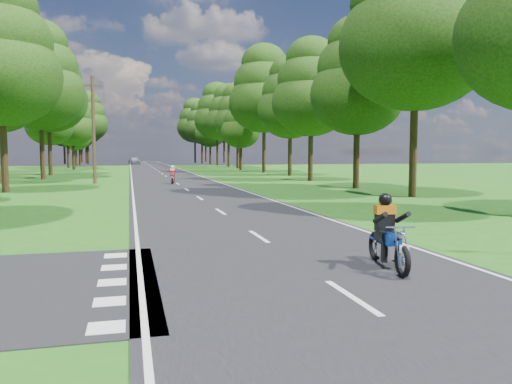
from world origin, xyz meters
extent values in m
plane|color=#1F5714|center=(0.00, 0.00, 0.00)|extent=(160.00, 160.00, 0.00)
cube|color=black|center=(0.00, 50.00, 0.01)|extent=(7.00, 140.00, 0.02)
cube|color=silver|center=(0.00, -4.00, 0.02)|extent=(0.12, 2.00, 0.01)
cube|color=silver|center=(0.00, 2.00, 0.02)|extent=(0.12, 2.00, 0.01)
cube|color=silver|center=(0.00, 8.00, 0.02)|extent=(0.12, 2.00, 0.01)
cube|color=silver|center=(0.00, 14.00, 0.02)|extent=(0.12, 2.00, 0.01)
cube|color=silver|center=(0.00, 20.00, 0.02)|extent=(0.12, 2.00, 0.01)
cube|color=silver|center=(0.00, 26.00, 0.02)|extent=(0.12, 2.00, 0.01)
cube|color=silver|center=(0.00, 32.00, 0.02)|extent=(0.12, 2.00, 0.01)
cube|color=silver|center=(0.00, 38.00, 0.02)|extent=(0.12, 2.00, 0.01)
cube|color=silver|center=(0.00, 44.00, 0.02)|extent=(0.12, 2.00, 0.01)
cube|color=silver|center=(0.00, 50.00, 0.02)|extent=(0.12, 2.00, 0.01)
cube|color=silver|center=(0.00, 56.00, 0.02)|extent=(0.12, 2.00, 0.01)
cube|color=silver|center=(0.00, 62.00, 0.02)|extent=(0.12, 2.00, 0.01)
cube|color=silver|center=(0.00, 68.00, 0.02)|extent=(0.12, 2.00, 0.01)
cube|color=silver|center=(0.00, 74.00, 0.02)|extent=(0.12, 2.00, 0.01)
cube|color=silver|center=(0.00, 80.00, 0.02)|extent=(0.12, 2.00, 0.01)
cube|color=silver|center=(0.00, 86.00, 0.02)|extent=(0.12, 2.00, 0.01)
cube|color=silver|center=(0.00, 92.00, 0.02)|extent=(0.12, 2.00, 0.01)
cube|color=silver|center=(0.00, 98.00, 0.02)|extent=(0.12, 2.00, 0.01)
cube|color=silver|center=(0.00, 104.00, 0.02)|extent=(0.12, 2.00, 0.01)
cube|color=silver|center=(0.00, 110.00, 0.02)|extent=(0.12, 2.00, 0.01)
cube|color=silver|center=(0.00, 116.00, 0.02)|extent=(0.12, 2.00, 0.01)
cube|color=silver|center=(-3.30, 50.00, 0.02)|extent=(0.10, 140.00, 0.01)
cube|color=silver|center=(3.30, 50.00, 0.02)|extent=(0.10, 140.00, 0.01)
cube|color=silver|center=(-3.80, -4.50, 0.02)|extent=(0.50, 0.50, 0.01)
cube|color=silver|center=(-3.80, -3.30, 0.02)|extent=(0.50, 0.50, 0.01)
cube|color=silver|center=(-3.80, -2.10, 0.02)|extent=(0.50, 0.50, 0.01)
cube|color=silver|center=(-3.80, -0.90, 0.02)|extent=(0.50, 0.50, 0.01)
cube|color=silver|center=(-3.80, 0.30, 0.02)|extent=(0.50, 0.50, 0.01)
cylinder|color=black|center=(-10.57, 20.76, 1.96)|extent=(0.40, 0.40, 3.91)
ellipsoid|color=black|center=(-10.57, 20.76, 6.78)|extent=(6.85, 6.85, 5.82)
ellipsoid|color=black|center=(-10.57, 20.76, 8.68)|extent=(5.87, 5.87, 4.99)
cylinder|color=black|center=(-10.82, 35.60, 2.16)|extent=(0.40, 0.40, 4.32)
ellipsoid|color=black|center=(-10.82, 35.60, 7.47)|extent=(7.56, 7.56, 6.42)
ellipsoid|color=black|center=(-10.82, 35.60, 9.58)|extent=(6.48, 6.48, 5.51)
ellipsoid|color=black|center=(-10.82, 35.60, 11.68)|extent=(4.86, 4.86, 4.13)
cylinder|color=black|center=(-11.26, 43.10, 2.20)|extent=(0.40, 0.40, 4.40)
ellipsoid|color=black|center=(-11.26, 43.10, 7.62)|extent=(7.71, 7.71, 6.55)
ellipsoid|color=black|center=(-11.26, 43.10, 9.77)|extent=(6.60, 6.60, 5.61)
ellipsoid|color=black|center=(-11.26, 43.10, 11.92)|extent=(4.95, 4.95, 4.21)
cylinder|color=black|center=(-12.61, 52.78, 1.60)|extent=(0.40, 0.40, 3.20)
ellipsoid|color=black|center=(-12.61, 52.78, 5.54)|extent=(5.60, 5.60, 4.76)
ellipsoid|color=black|center=(-12.61, 52.78, 7.10)|extent=(4.80, 4.80, 4.08)
ellipsoid|color=black|center=(-12.61, 52.78, 8.66)|extent=(3.60, 3.60, 3.06)
cylinder|color=black|center=(-10.75, 60.15, 1.61)|extent=(0.40, 0.40, 3.22)
ellipsoid|color=black|center=(-10.75, 60.15, 5.58)|extent=(5.64, 5.64, 4.79)
ellipsoid|color=black|center=(-10.75, 60.15, 7.15)|extent=(4.83, 4.83, 4.11)
ellipsoid|color=black|center=(-10.75, 60.15, 8.72)|extent=(3.62, 3.62, 3.08)
cylinder|color=black|center=(-12.29, 67.91, 1.80)|extent=(0.40, 0.40, 3.61)
ellipsoid|color=black|center=(-12.29, 67.91, 6.25)|extent=(6.31, 6.31, 5.37)
ellipsoid|color=black|center=(-12.29, 67.91, 8.01)|extent=(5.41, 5.41, 4.60)
ellipsoid|color=black|center=(-12.29, 67.91, 9.76)|extent=(4.06, 4.06, 3.45)
cylinder|color=black|center=(-11.94, 75.74, 1.33)|extent=(0.40, 0.40, 2.67)
ellipsoid|color=black|center=(-11.94, 75.74, 4.62)|extent=(4.67, 4.67, 3.97)
ellipsoid|color=black|center=(-11.94, 75.74, 5.92)|extent=(4.00, 4.00, 3.40)
ellipsoid|color=black|center=(-11.94, 75.74, 7.22)|extent=(3.00, 3.00, 2.55)
cylinder|color=black|center=(-12.18, 84.90, 1.54)|extent=(0.40, 0.40, 3.09)
ellipsoid|color=black|center=(-12.18, 84.90, 5.34)|extent=(5.40, 5.40, 4.59)
ellipsoid|color=black|center=(-12.18, 84.90, 6.85)|extent=(4.63, 4.63, 3.93)
ellipsoid|color=black|center=(-12.18, 84.90, 8.35)|extent=(3.47, 3.47, 2.95)
cylinder|color=black|center=(-11.23, 91.41, 2.24)|extent=(0.40, 0.40, 4.48)
ellipsoid|color=black|center=(-11.23, 91.41, 7.75)|extent=(7.84, 7.84, 6.66)
ellipsoid|color=black|center=(-11.23, 91.41, 9.94)|extent=(6.72, 6.72, 5.71)
ellipsoid|color=black|center=(-11.23, 91.41, 12.12)|extent=(5.04, 5.04, 4.28)
cylinder|color=black|center=(-12.28, 100.39, 2.05)|extent=(0.40, 0.40, 4.09)
ellipsoid|color=black|center=(-12.28, 100.39, 7.09)|extent=(7.16, 7.16, 6.09)
ellipsoid|color=black|center=(-12.28, 100.39, 9.08)|extent=(6.14, 6.14, 5.22)
ellipsoid|color=black|center=(-12.28, 100.39, 11.08)|extent=(4.61, 4.61, 3.92)
cylinder|color=black|center=(11.06, 12.20, 2.28)|extent=(0.40, 0.40, 4.56)
ellipsoid|color=black|center=(11.06, 12.20, 7.89)|extent=(7.98, 7.98, 6.78)
ellipsoid|color=black|center=(11.06, 12.20, 10.12)|extent=(6.84, 6.84, 5.81)
cylinder|color=black|center=(10.92, 18.69, 1.75)|extent=(0.40, 0.40, 3.49)
ellipsoid|color=black|center=(10.92, 18.69, 6.05)|extent=(6.12, 6.12, 5.20)
ellipsoid|color=black|center=(10.92, 18.69, 7.75)|extent=(5.24, 5.24, 4.46)
ellipsoid|color=black|center=(10.92, 18.69, 9.46)|extent=(3.93, 3.93, 3.34)
cylinder|color=black|center=(11.06, 27.58, 1.85)|extent=(0.40, 0.40, 3.69)
ellipsoid|color=black|center=(11.06, 27.58, 6.39)|extent=(6.46, 6.46, 5.49)
ellipsoid|color=black|center=(11.06, 27.58, 8.19)|extent=(5.54, 5.54, 4.71)
ellipsoid|color=black|center=(11.06, 27.58, 9.99)|extent=(4.15, 4.15, 3.53)
cylinder|color=black|center=(12.17, 36.42, 1.87)|extent=(0.40, 0.40, 3.74)
ellipsoid|color=black|center=(12.17, 36.42, 6.48)|extent=(6.55, 6.55, 5.57)
ellipsoid|color=black|center=(12.17, 36.42, 8.31)|extent=(5.62, 5.62, 4.77)
ellipsoid|color=black|center=(12.17, 36.42, 10.13)|extent=(4.21, 4.21, 3.58)
cylinder|color=black|center=(11.72, 44.72, 2.32)|extent=(0.40, 0.40, 4.64)
ellipsoid|color=black|center=(11.72, 44.72, 8.04)|extent=(8.12, 8.12, 6.91)
ellipsoid|color=black|center=(11.72, 44.72, 10.30)|extent=(6.96, 6.96, 5.92)
ellipsoid|color=black|center=(11.72, 44.72, 12.56)|extent=(5.22, 5.22, 4.44)
cylinder|color=black|center=(10.55, 51.92, 1.45)|extent=(0.40, 0.40, 2.91)
ellipsoid|color=black|center=(10.55, 51.92, 5.03)|extent=(5.09, 5.09, 4.33)
ellipsoid|color=black|center=(10.55, 51.92, 6.45)|extent=(4.36, 4.36, 3.71)
ellipsoid|color=black|center=(10.55, 51.92, 7.87)|extent=(3.27, 3.27, 2.78)
cylinder|color=black|center=(11.77, 59.40, 1.94)|extent=(0.40, 0.40, 3.88)
ellipsoid|color=black|center=(11.77, 59.40, 6.71)|extent=(6.78, 6.78, 5.77)
ellipsoid|color=black|center=(11.77, 59.40, 8.60)|extent=(5.81, 5.81, 4.94)
ellipsoid|color=black|center=(11.77, 59.40, 10.49)|extent=(4.36, 4.36, 3.71)
cylinder|color=black|center=(12.10, 67.87, 2.09)|extent=(0.40, 0.40, 4.18)
ellipsoid|color=black|center=(12.10, 67.87, 7.23)|extent=(7.31, 7.31, 6.21)
ellipsoid|color=black|center=(12.10, 67.87, 9.27)|extent=(6.27, 6.27, 5.33)
ellipsoid|color=black|center=(12.10, 67.87, 11.31)|extent=(4.70, 4.70, 4.00)
cylinder|color=black|center=(11.80, 76.83, 2.32)|extent=(0.40, 0.40, 4.63)
ellipsoid|color=black|center=(11.80, 76.83, 8.02)|extent=(8.11, 8.11, 6.89)
ellipsoid|color=black|center=(11.80, 76.83, 10.28)|extent=(6.95, 6.95, 5.91)
ellipsoid|color=black|center=(11.80, 76.83, 12.54)|extent=(5.21, 5.21, 4.43)
cylinder|color=black|center=(11.69, 84.12, 1.68)|extent=(0.40, 0.40, 3.36)
ellipsoid|color=black|center=(11.69, 84.12, 5.82)|extent=(5.88, 5.88, 5.00)
ellipsoid|color=black|center=(11.69, 84.12, 7.46)|extent=(5.04, 5.04, 4.29)
ellipsoid|color=black|center=(11.69, 84.12, 9.10)|extent=(3.78, 3.78, 3.21)
cylinder|color=black|center=(11.14, 91.34, 2.04)|extent=(0.40, 0.40, 4.09)
ellipsoid|color=black|center=(11.14, 91.34, 7.07)|extent=(7.15, 7.15, 6.08)
ellipsoid|color=black|center=(11.14, 91.34, 9.07)|extent=(6.13, 6.13, 5.21)
ellipsoid|color=black|center=(11.14, 91.34, 11.06)|extent=(4.60, 4.60, 3.91)
cylinder|color=black|center=(10.68, 99.10, 2.24)|extent=(0.40, 0.40, 4.48)
ellipsoid|color=black|center=(10.68, 99.10, 7.76)|extent=(7.84, 7.84, 6.66)
ellipsoid|color=black|center=(10.68, 99.10, 9.94)|extent=(6.72, 6.72, 5.71)
ellipsoid|color=black|center=(10.68, 99.10, 12.13)|extent=(5.04, 5.04, 4.28)
cylinder|color=black|center=(-14.00, 110.00, 1.92)|extent=(0.40, 0.40, 3.84)
ellipsoid|color=black|center=(-14.00, 110.00, 6.65)|extent=(6.72, 6.72, 5.71)
ellipsoid|color=black|center=(-14.00, 110.00, 8.52)|extent=(5.76, 5.76, 4.90)
ellipsoid|color=black|center=(-14.00, 110.00, 10.39)|extent=(4.32, 4.32, 3.67)
cylinder|color=black|center=(15.00, 112.00, 2.08)|extent=(0.40, 0.40, 4.16)
ellipsoid|color=black|center=(15.00, 112.00, 7.20)|extent=(7.28, 7.28, 6.19)
ellipsoid|color=black|center=(15.00, 112.00, 9.23)|extent=(6.24, 6.24, 5.30)
ellipsoid|color=black|center=(15.00, 112.00, 11.26)|extent=(4.68, 4.68, 3.98)
cylinder|color=black|center=(-16.00, 95.00, 1.76)|extent=(0.40, 0.40, 3.52)
ellipsoid|color=black|center=(-16.00, 95.00, 6.09)|extent=(6.16, 6.16, 5.24)
ellipsoid|color=black|center=(-16.00, 95.00, 7.81)|extent=(5.28, 5.28, 4.49)
ellipsoid|color=black|center=(-16.00, 95.00, 9.53)|extent=(3.96, 3.96, 3.37)
cylinder|color=black|center=(17.00, 98.00, 2.24)|extent=(0.40, 0.40, 4.48)
ellipsoid|color=black|center=(17.00, 98.00, 7.76)|extent=(7.84, 7.84, 6.66)
ellipsoid|color=black|center=(17.00, 98.00, 9.94)|extent=(6.72, 6.72, 5.71)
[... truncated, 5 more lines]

